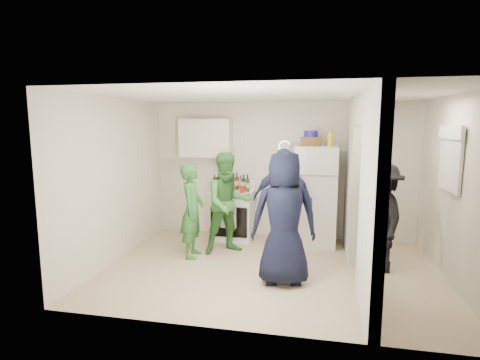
% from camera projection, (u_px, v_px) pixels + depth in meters
% --- Properties ---
extents(floor, '(4.80, 4.80, 0.00)m').
position_uv_depth(floor, '(270.00, 269.00, 5.47)').
color(floor, '#C2AE89').
rests_on(floor, ground).
extents(wall_back, '(4.80, 0.00, 4.80)m').
position_uv_depth(wall_back, '(282.00, 171.00, 6.93)').
color(wall_back, silver).
rests_on(wall_back, floor).
extents(wall_front, '(4.80, 0.00, 4.80)m').
position_uv_depth(wall_front, '(251.00, 213.00, 3.64)').
color(wall_front, silver).
rests_on(wall_front, floor).
extents(wall_left, '(0.00, 3.40, 3.40)m').
position_uv_depth(wall_left, '(116.00, 180.00, 5.75)').
color(wall_left, silver).
rests_on(wall_left, floor).
extents(wall_right, '(0.00, 3.40, 3.40)m').
position_uv_depth(wall_right, '(457.00, 191.00, 4.82)').
color(wall_right, silver).
rests_on(wall_right, floor).
extents(ceiling, '(4.80, 4.80, 0.00)m').
position_uv_depth(ceiling, '(272.00, 95.00, 5.10)').
color(ceiling, white).
rests_on(ceiling, wall_back).
extents(partition_pier_back, '(0.12, 1.20, 2.50)m').
position_uv_depth(partition_pier_back, '(352.00, 177.00, 6.12)').
color(partition_pier_back, silver).
rests_on(partition_pier_back, floor).
extents(partition_pier_front, '(0.12, 1.20, 2.50)m').
position_uv_depth(partition_pier_front, '(372.00, 205.00, 3.99)').
color(partition_pier_front, silver).
rests_on(partition_pier_front, floor).
extents(partition_header, '(0.12, 1.00, 0.40)m').
position_uv_depth(partition_header, '(363.00, 109.00, 4.90)').
color(partition_header, silver).
rests_on(partition_header, partition_pier_back).
extents(stove, '(0.76, 0.63, 0.91)m').
position_uv_depth(stove, '(233.00, 215.00, 6.90)').
color(stove, white).
rests_on(stove, floor).
extents(upper_cabinet, '(0.95, 0.34, 0.70)m').
position_uv_depth(upper_cabinet, '(206.00, 138.00, 6.94)').
color(upper_cabinet, silver).
rests_on(upper_cabinet, wall_back).
extents(fridge, '(0.71, 0.69, 1.73)m').
position_uv_depth(fridge, '(315.00, 196.00, 6.52)').
color(fridge, white).
rests_on(fridge, floor).
extents(wicker_basket, '(0.35, 0.25, 0.15)m').
position_uv_depth(wicker_basket, '(311.00, 141.00, 6.45)').
color(wicker_basket, brown).
rests_on(wicker_basket, fridge).
extents(blue_bowl, '(0.24, 0.24, 0.11)m').
position_uv_depth(blue_bowl, '(311.00, 134.00, 6.43)').
color(blue_bowl, '#1E148D').
rests_on(blue_bowl, wicker_basket).
extents(yellow_cup_stack_top, '(0.09, 0.09, 0.25)m').
position_uv_depth(yellow_cup_stack_top, '(330.00, 139.00, 6.24)').
color(yellow_cup_stack_top, yellow).
rests_on(yellow_cup_stack_top, fridge).
extents(wall_clock, '(0.22, 0.02, 0.22)m').
position_uv_depth(wall_clock, '(285.00, 146.00, 6.84)').
color(wall_clock, white).
rests_on(wall_clock, wall_back).
extents(spice_shelf, '(0.35, 0.08, 0.03)m').
position_uv_depth(spice_shelf, '(282.00, 166.00, 6.87)').
color(spice_shelf, olive).
rests_on(spice_shelf, wall_back).
extents(nook_window, '(0.03, 0.70, 0.80)m').
position_uv_depth(nook_window, '(452.00, 159.00, 4.96)').
color(nook_window, black).
rests_on(nook_window, wall_right).
extents(nook_window_frame, '(0.04, 0.76, 0.86)m').
position_uv_depth(nook_window_frame, '(451.00, 159.00, 4.96)').
color(nook_window_frame, white).
rests_on(nook_window_frame, wall_right).
extents(nook_valance, '(0.04, 0.82, 0.18)m').
position_uv_depth(nook_valance, '(451.00, 132.00, 4.92)').
color(nook_valance, white).
rests_on(nook_valance, wall_right).
extents(yellow_cup_stack_stove, '(0.09, 0.09, 0.25)m').
position_uv_depth(yellow_cup_stack_stove, '(223.00, 185.00, 6.62)').
color(yellow_cup_stack_stove, yellow).
rests_on(yellow_cup_stack_stove, stove).
extents(red_cup, '(0.09, 0.09, 0.12)m').
position_uv_depth(red_cup, '(242.00, 189.00, 6.59)').
color(red_cup, red).
rests_on(red_cup, stove).
extents(person_green_left, '(0.40, 0.57, 1.50)m').
position_uv_depth(person_green_left, '(192.00, 211.00, 5.91)').
color(person_green_left, '#317830').
rests_on(person_green_left, floor).
extents(person_green_center, '(1.01, 0.95, 1.65)m').
position_uv_depth(person_green_center, '(228.00, 203.00, 6.12)').
color(person_green_center, '#387533').
rests_on(person_green_center, floor).
extents(person_denim, '(1.07, 0.60, 1.72)m').
position_uv_depth(person_denim, '(282.00, 200.00, 6.17)').
color(person_denim, navy).
rests_on(person_denim, floor).
extents(person_navy, '(0.95, 0.70, 1.78)m').
position_uv_depth(person_navy, '(284.00, 218.00, 4.89)').
color(person_navy, black).
rests_on(person_navy, floor).
extents(person_nook, '(0.71, 1.09, 1.58)m').
position_uv_depth(person_nook, '(381.00, 217.00, 5.33)').
color(person_nook, black).
rests_on(person_nook, floor).
extents(bottle_a, '(0.08, 0.08, 0.31)m').
position_uv_depth(bottle_a, '(219.00, 181.00, 6.97)').
color(bottle_a, brown).
rests_on(bottle_a, stove).
extents(bottle_b, '(0.06, 0.06, 0.28)m').
position_uv_depth(bottle_b, '(222.00, 183.00, 6.79)').
color(bottle_b, '#18491F').
rests_on(bottle_b, stove).
extents(bottle_c, '(0.07, 0.07, 0.30)m').
position_uv_depth(bottle_c, '(230.00, 181.00, 6.95)').
color(bottle_c, silver).
rests_on(bottle_c, stove).
extents(bottle_d, '(0.07, 0.07, 0.32)m').
position_uv_depth(bottle_d, '(234.00, 182.00, 6.77)').
color(bottle_d, brown).
rests_on(bottle_d, stove).
extents(bottle_e, '(0.06, 0.06, 0.26)m').
position_uv_depth(bottle_e, '(240.00, 182.00, 6.98)').
color(bottle_e, '#8E979D').
rests_on(bottle_e, stove).
extents(bottle_f, '(0.08, 0.08, 0.30)m').
position_uv_depth(bottle_f, '(243.00, 183.00, 6.78)').
color(bottle_f, '#12321C').
rests_on(bottle_f, stove).
extents(bottle_g, '(0.07, 0.07, 0.28)m').
position_uv_depth(bottle_g, '(247.00, 182.00, 6.91)').
color(bottle_g, '#A87A37').
rests_on(bottle_g, stove).
extents(bottle_h, '(0.08, 0.08, 0.29)m').
position_uv_depth(bottle_h, '(215.00, 183.00, 6.77)').
color(bottle_h, gray).
rests_on(bottle_h, stove).
extents(bottle_i, '(0.07, 0.07, 0.32)m').
position_uv_depth(bottle_i, '(237.00, 181.00, 6.90)').
color(bottle_i, '#5F2410').
rests_on(bottle_i, stove).
extents(bottle_j, '(0.06, 0.06, 0.31)m').
position_uv_depth(bottle_j, '(248.00, 184.00, 6.64)').
color(bottle_j, '#1B5028').
rests_on(bottle_j, stove).
extents(bottle_k, '(0.07, 0.07, 0.27)m').
position_uv_depth(bottle_k, '(220.00, 182.00, 6.90)').
color(bottle_k, brown).
rests_on(bottle_k, stove).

